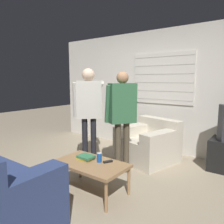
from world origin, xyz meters
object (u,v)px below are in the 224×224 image
armchair_beige (149,144)px  book_stack (86,157)px  person_right_standing (122,110)px  person_left_standing (89,105)px  spare_remote (108,162)px  soda_can (99,158)px  coffee_table (91,165)px

armchair_beige → book_stack: armchair_beige is taller
armchair_beige → book_stack: 1.53m
person_right_standing → person_left_standing: bearing=129.2°
spare_remote → book_stack: bearing=-136.6°
soda_can → person_left_standing: bearing=140.5°
coffee_table → soda_can: 0.15m
coffee_table → soda_can: size_ratio=7.78×
armchair_beige → person_right_standing: (-0.10, -0.76, 0.73)m
person_left_standing → book_stack: size_ratio=7.56×
person_right_standing → soda_can: size_ratio=13.07×
armchair_beige → coffee_table: bearing=102.6°
person_right_standing → armchair_beige: bearing=24.5°
book_stack → spare_remote: 0.33m
soda_can → person_right_standing: bearing=99.0°
armchair_beige → coffee_table: 1.55m
person_right_standing → coffee_table: bearing=-145.6°
armchair_beige → coffee_table: size_ratio=1.16×
coffee_table → person_left_standing: size_ratio=0.57×
person_right_standing → spare_remote: bearing=-129.9°
armchair_beige → person_right_standing: size_ratio=0.69×
person_left_standing → spare_remote: size_ratio=12.75×
armchair_beige → person_right_standing: 1.06m
person_left_standing → spare_remote: (0.86, -0.56, -0.66)m
armchair_beige → book_stack: (-0.20, -1.51, 0.13)m
coffee_table → book_stack: bearing=161.9°
person_left_standing → person_right_standing: size_ratio=1.04×
armchair_beige → soda_can: (0.01, -1.47, 0.16)m
person_right_standing → book_stack: (-0.10, -0.74, -0.59)m
person_left_standing → book_stack: bearing=-96.5°
spare_remote → armchair_beige: bearing=121.0°
armchair_beige → book_stack: size_ratio=5.04×
spare_remote → coffee_table: bearing=-115.1°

